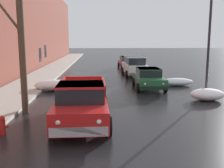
% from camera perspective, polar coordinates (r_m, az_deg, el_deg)
% --- Properties ---
extents(left_sidewalk_slab, '(3.02, 80.00, 0.14)m').
position_cam_1_polar(left_sidewalk_slab, '(21.38, -16.92, 0.30)').
color(left_sidewalk_slab, '#A8A399').
rests_on(left_sidewalk_slab, ground).
extents(brick_townhouse_facade, '(0.63, 80.00, 10.72)m').
position_cam_1_polar(brick_townhouse_facade, '(21.79, -22.90, 14.09)').
color(brick_townhouse_facade, brown).
rests_on(brick_townhouse_facade, ground).
extents(snow_bank_near_corner_right, '(1.91, 1.26, 0.67)m').
position_cam_1_polar(snow_bank_near_corner_right, '(15.77, 20.03, -2.16)').
color(snow_bank_near_corner_right, white).
rests_on(snow_bank_near_corner_right, ground).
extents(snow_bank_along_right_kerb, '(2.68, 1.29, 0.72)m').
position_cam_1_polar(snow_bank_along_right_kerb, '(18.01, -12.09, -0.27)').
color(snow_bank_along_right_kerb, white).
rests_on(snow_bank_along_right_kerb, ground).
extents(snow_bank_far_right_pile, '(2.41, 1.06, 0.56)m').
position_cam_1_polar(snow_bank_far_right_pile, '(20.07, 13.82, 0.44)').
color(snow_bank_far_right_pile, white).
rests_on(snow_bank_far_right_pile, ground).
extents(bare_tree_second_along_sidewalk, '(2.66, 2.42, 7.48)m').
position_cam_1_polar(bare_tree_second_along_sidewalk, '(12.62, -19.12, 11.75)').
color(bare_tree_second_along_sidewalk, '#4C3D2D').
rests_on(bare_tree_second_along_sidewalk, ground).
extents(pickup_truck_red_approaching_near_lane, '(2.32, 5.41, 1.76)m').
position_cam_1_polar(pickup_truck_red_approaching_near_lane, '(10.74, -6.54, -3.95)').
color(pickup_truck_red_approaching_near_lane, red).
rests_on(pickup_truck_red_approaching_near_lane, ground).
extents(sedan_green_parked_kerbside_close, '(2.00, 4.02, 1.42)m').
position_cam_1_polar(sedan_green_parked_kerbside_close, '(18.39, 7.92, 1.31)').
color(sedan_green_parked_kerbside_close, '#1E5633').
rests_on(sedan_green_parked_kerbside_close, ground).
extents(suv_white_parked_kerbside_mid, '(2.14, 4.57, 1.82)m').
position_cam_1_polar(suv_white_parked_kerbside_mid, '(24.71, 4.84, 4.04)').
color(suv_white_parked_kerbside_mid, silver).
rests_on(suv_white_parked_kerbside_mid, ground).
extents(sedan_red_parked_far_down_block, '(2.18, 4.02, 1.42)m').
position_cam_1_polar(sedan_red_parked_far_down_block, '(30.91, 3.39, 4.75)').
color(sedan_red_parked_far_down_block, red).
rests_on(sedan_red_parked_far_down_block, ground).
extents(fire_hydrant, '(0.42, 0.22, 0.71)m').
position_cam_1_polar(fire_hydrant, '(10.35, -22.67, -8.21)').
color(fire_hydrant, '#B21E19').
rests_on(fire_hydrant, ground).
extents(street_lamp_post, '(0.44, 0.24, 6.61)m').
position_cam_1_polar(street_lamp_post, '(16.21, 20.32, 10.02)').
color(street_lamp_post, '#28282D').
rests_on(street_lamp_post, ground).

